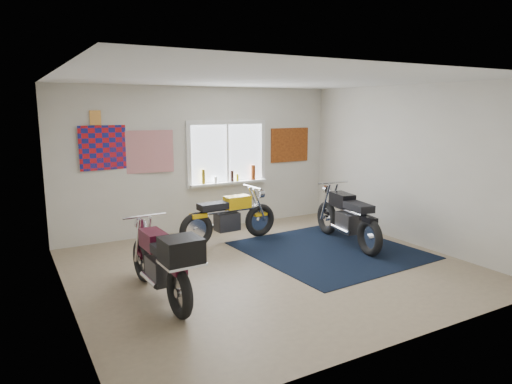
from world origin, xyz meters
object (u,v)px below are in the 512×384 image
black_chrome_bike (347,219)px  maroon_tourer (163,263)px  navy_rug (329,250)px  yellow_triumph (229,218)px

black_chrome_bike → maroon_tourer: 3.58m
navy_rug → black_chrome_bike: bearing=17.0°
navy_rug → maroon_tourer: 3.11m
navy_rug → black_chrome_bike: size_ratio=1.32×
maroon_tourer → navy_rug: bearing=-80.6°
black_chrome_bike → maroon_tourer: (-3.49, -0.77, 0.05)m
black_chrome_bike → navy_rug: bearing=115.9°
navy_rug → black_chrome_bike: black_chrome_bike is taller
maroon_tourer → yellow_triumph: bearing=-45.7°
yellow_triumph → black_chrome_bike: size_ratio=0.95×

